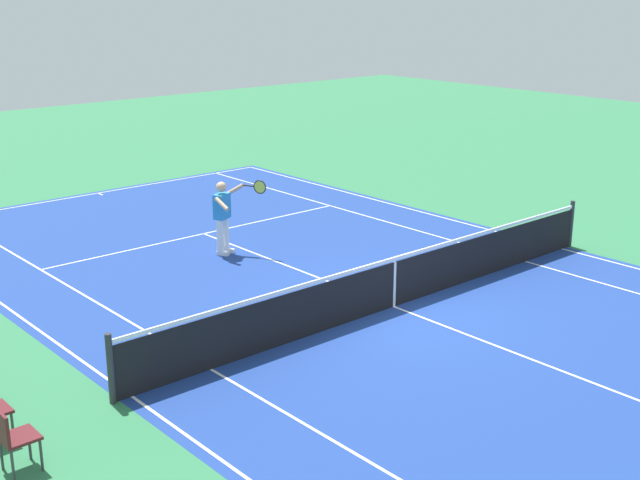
# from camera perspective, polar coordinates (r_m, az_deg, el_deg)

# --- Properties ---
(ground_plane) EXTENTS (60.00, 60.00, 0.00)m
(ground_plane) POSITION_cam_1_polar(r_m,az_deg,el_deg) (15.98, 4.97, -4.49)
(ground_plane) COLOR #2D7247
(court_slab) EXTENTS (24.20, 11.40, 0.00)m
(court_slab) POSITION_cam_1_polar(r_m,az_deg,el_deg) (15.98, 4.97, -4.49)
(court_slab) COLOR navy
(court_slab) RESTS_ON ground_plane
(court_line_markings) EXTENTS (23.85, 11.05, 0.01)m
(court_line_markings) POSITION_cam_1_polar(r_m,az_deg,el_deg) (15.98, 4.97, -4.48)
(court_line_markings) COLOR white
(court_line_markings) RESTS_ON ground_plane
(tennis_net) EXTENTS (0.10, 11.70, 1.08)m
(tennis_net) POSITION_cam_1_polar(r_m,az_deg,el_deg) (15.81, 5.02, -2.83)
(tennis_net) COLOR #2D2D33
(tennis_net) RESTS_ON ground_plane
(tennis_player_near) EXTENTS (0.91, 0.95, 1.70)m
(tennis_player_near) POSITION_cam_1_polar(r_m,az_deg,el_deg) (18.85, -6.51, 1.78)
(tennis_player_near) COLOR white
(tennis_player_near) RESTS_ON ground_plane
(tennis_ball) EXTENTS (0.07, 0.07, 0.07)m
(tennis_ball) POSITION_cam_1_polar(r_m,az_deg,el_deg) (19.82, -6.74, -0.17)
(tennis_ball) COLOR #CCE01E
(tennis_ball) RESTS_ON ground_plane
(spectator_chair_0) EXTENTS (0.44, 0.44, 0.88)m
(spectator_chair_0) POSITION_cam_1_polar(r_m,az_deg,el_deg) (11.26, -20.03, -12.25)
(spectator_chair_0) COLOR #38383D
(spectator_chair_0) RESTS_ON ground_plane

